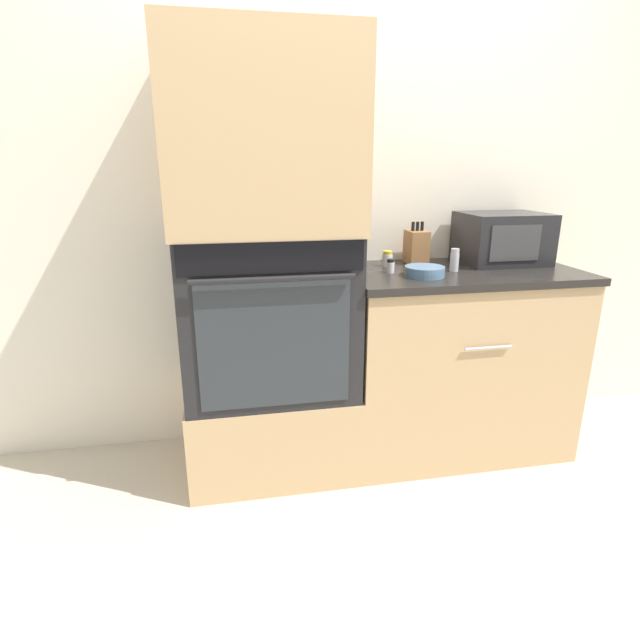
{
  "coord_description": "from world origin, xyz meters",
  "views": [
    {
      "loc": [
        -0.56,
        -1.89,
        1.41
      ],
      "look_at": [
        -0.16,
        0.21,
        0.75
      ],
      "focal_mm": 28.0,
      "sensor_mm": 36.0,
      "label": 1
    }
  ],
  "objects_px": {
    "microwave": "(502,238)",
    "condiment_jar_mid": "(387,259)",
    "condiment_jar_near": "(454,260)",
    "condiment_jar_far": "(390,266)",
    "bowl": "(425,271)",
    "wall_oven": "(268,312)",
    "knife_block": "(416,247)"
  },
  "relations": [
    {
      "from": "microwave",
      "to": "condiment_jar_mid",
      "type": "xyz_separation_m",
      "value": [
        -0.59,
        0.02,
        -0.09
      ]
    },
    {
      "from": "microwave",
      "to": "condiment_jar_near",
      "type": "height_order",
      "value": "microwave"
    },
    {
      "from": "condiment_jar_mid",
      "to": "condiment_jar_far",
      "type": "height_order",
      "value": "condiment_jar_mid"
    },
    {
      "from": "bowl",
      "to": "condiment_jar_near",
      "type": "relative_size",
      "value": 1.66
    },
    {
      "from": "wall_oven",
      "to": "condiment_jar_far",
      "type": "bearing_deg",
      "value": -0.7
    },
    {
      "from": "wall_oven",
      "to": "microwave",
      "type": "height_order",
      "value": "microwave"
    },
    {
      "from": "condiment_jar_mid",
      "to": "condiment_jar_far",
      "type": "distance_m",
      "value": 0.15
    },
    {
      "from": "knife_block",
      "to": "condiment_jar_near",
      "type": "distance_m",
      "value": 0.25
    },
    {
      "from": "condiment_jar_near",
      "to": "condiment_jar_far",
      "type": "bearing_deg",
      "value": 175.57
    },
    {
      "from": "condiment_jar_far",
      "to": "bowl",
      "type": "bearing_deg",
      "value": -39.38
    },
    {
      "from": "wall_oven",
      "to": "knife_block",
      "type": "xyz_separation_m",
      "value": [
        0.78,
        0.2,
        0.24
      ]
    },
    {
      "from": "condiment_jar_near",
      "to": "wall_oven",
      "type": "bearing_deg",
      "value": 178.0
    },
    {
      "from": "microwave",
      "to": "condiment_jar_far",
      "type": "distance_m",
      "value": 0.65
    },
    {
      "from": "microwave",
      "to": "bowl",
      "type": "distance_m",
      "value": 0.56
    },
    {
      "from": "wall_oven",
      "to": "condiment_jar_far",
      "type": "height_order",
      "value": "wall_oven"
    },
    {
      "from": "microwave",
      "to": "condiment_jar_near",
      "type": "relative_size",
      "value": 3.84
    },
    {
      "from": "condiment_jar_near",
      "to": "condiment_jar_mid",
      "type": "distance_m",
      "value": 0.32
    },
    {
      "from": "knife_block",
      "to": "condiment_jar_near",
      "type": "xyz_separation_m",
      "value": [
        0.1,
        -0.23,
        -0.03
      ]
    },
    {
      "from": "wall_oven",
      "to": "condiment_jar_near",
      "type": "height_order",
      "value": "wall_oven"
    },
    {
      "from": "bowl",
      "to": "condiment_jar_far",
      "type": "distance_m",
      "value": 0.16
    },
    {
      "from": "condiment_jar_far",
      "to": "knife_block",
      "type": "bearing_deg",
      "value": 45.45
    },
    {
      "from": "microwave",
      "to": "knife_block",
      "type": "relative_size",
      "value": 1.98
    },
    {
      "from": "wall_oven",
      "to": "bowl",
      "type": "relative_size",
      "value": 4.22
    },
    {
      "from": "microwave",
      "to": "condiment_jar_near",
      "type": "xyz_separation_m",
      "value": [
        -0.32,
        -0.15,
        -0.07
      ]
    },
    {
      "from": "condiment_jar_near",
      "to": "bowl",
      "type": "bearing_deg",
      "value": -155.91
    },
    {
      "from": "condiment_jar_near",
      "to": "knife_block",
      "type": "bearing_deg",
      "value": 113.3
    },
    {
      "from": "microwave",
      "to": "condiment_jar_mid",
      "type": "relative_size",
      "value": 5.38
    },
    {
      "from": "bowl",
      "to": "knife_block",
      "type": "bearing_deg",
      "value": 75.8
    },
    {
      "from": "wall_oven",
      "to": "condiment_jar_near",
      "type": "distance_m",
      "value": 0.9
    },
    {
      "from": "condiment_jar_far",
      "to": "wall_oven",
      "type": "bearing_deg",
      "value": 179.3
    },
    {
      "from": "bowl",
      "to": "condiment_jar_far",
      "type": "xyz_separation_m",
      "value": [
        -0.13,
        0.1,
        0.01
      ]
    },
    {
      "from": "bowl",
      "to": "condiment_jar_mid",
      "type": "bearing_deg",
      "value": 110.12
    }
  ]
}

